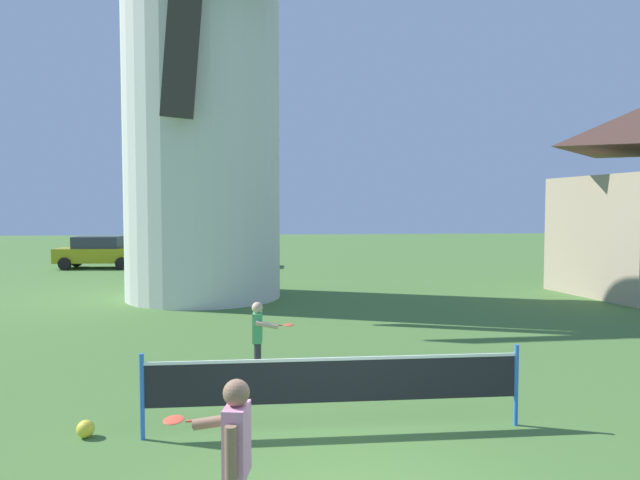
% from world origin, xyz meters
% --- Properties ---
extents(windmill, '(9.45, 5.72, 14.83)m').
position_xyz_m(windmill, '(-2.83, 13.39, 7.05)').
color(windmill, silver).
rests_on(windmill, ground_plane).
extents(tennis_net, '(4.97, 0.06, 1.10)m').
position_xyz_m(tennis_net, '(0.03, 1.61, 0.68)').
color(tennis_net, blue).
rests_on(tennis_net, ground_plane).
extents(player_near, '(0.79, 0.69, 1.50)m').
position_xyz_m(player_near, '(-1.14, -0.95, 0.85)').
color(player_near, '#9E937F').
rests_on(player_near, ground_plane).
extents(player_far, '(0.73, 0.55, 1.29)m').
position_xyz_m(player_far, '(-0.98, 4.30, 0.73)').
color(player_far, '#333338').
rests_on(player_far, ground_plane).
extents(stray_ball, '(0.22, 0.22, 0.22)m').
position_xyz_m(stray_ball, '(-3.17, 1.75, 0.11)').
color(stray_ball, yellow).
rests_on(stray_ball, ground_plane).
extents(parked_car_mustard, '(3.91, 1.92, 1.56)m').
position_xyz_m(parked_car_mustard, '(-8.97, 23.47, 0.81)').
color(parked_car_mustard, '#999919').
rests_on(parked_car_mustard, ground_plane).
extents(parked_car_green, '(4.42, 2.11, 1.56)m').
position_xyz_m(parked_car_green, '(-3.02, 23.54, 0.81)').
color(parked_car_green, '#1E6638').
rests_on(parked_car_green, ground_plane).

